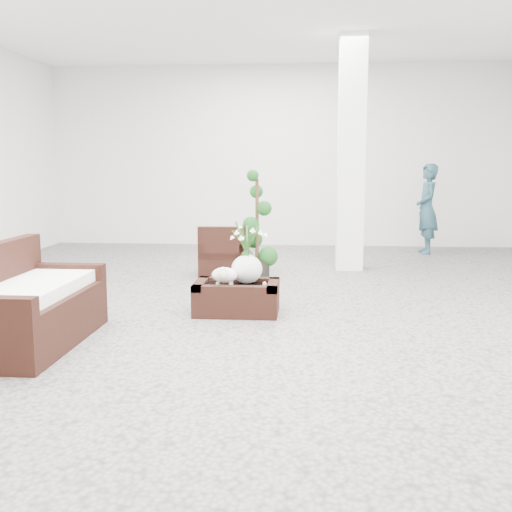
# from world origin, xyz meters

# --- Properties ---
(ground) EXTENTS (11.00, 11.00, 0.00)m
(ground) POSITION_xyz_m (0.00, 0.00, 0.00)
(ground) COLOR gray
(ground) RESTS_ON ground
(column) EXTENTS (0.40, 0.40, 3.50)m
(column) POSITION_xyz_m (1.20, 2.80, 1.75)
(column) COLOR white
(column) RESTS_ON ground
(coffee_table) EXTENTS (0.90, 0.60, 0.31)m
(coffee_table) POSITION_xyz_m (-0.20, -0.18, 0.16)
(coffee_table) COLOR black
(coffee_table) RESTS_ON ground
(sheep_figurine) EXTENTS (0.28, 0.23, 0.21)m
(sheep_figurine) POSITION_xyz_m (-0.32, -0.28, 0.42)
(sheep_figurine) COLOR white
(sheep_figurine) RESTS_ON coffee_table
(planter_narcissus) EXTENTS (0.44, 0.44, 0.80)m
(planter_narcissus) POSITION_xyz_m (-0.10, -0.08, 0.71)
(planter_narcissus) COLOR white
(planter_narcissus) RESTS_ON coffee_table
(tealight) EXTENTS (0.04, 0.04, 0.03)m
(tealight) POSITION_xyz_m (0.10, -0.16, 0.33)
(tealight) COLOR white
(tealight) RESTS_ON coffee_table
(armchair) EXTENTS (0.71, 0.69, 0.74)m
(armchair) POSITION_xyz_m (-0.64, 2.10, 0.37)
(armchair) COLOR black
(armchair) RESTS_ON ground
(loveseat) EXTENTS (0.82, 1.70, 0.90)m
(loveseat) POSITION_xyz_m (-1.90, -1.49, 0.45)
(loveseat) COLOR black
(loveseat) RESTS_ON ground
(topiary) EXTENTS (0.40, 0.40, 1.50)m
(topiary) POSITION_xyz_m (-0.16, 1.99, 0.75)
(topiary) COLOR #154215
(topiary) RESTS_ON ground
(shopper) EXTENTS (0.40, 0.60, 1.61)m
(shopper) POSITION_xyz_m (2.69, 4.56, 0.80)
(shopper) COLOR #284C59
(shopper) RESTS_ON ground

